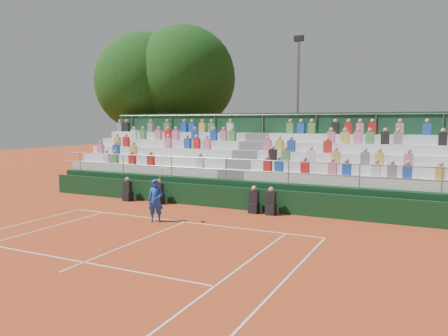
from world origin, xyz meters
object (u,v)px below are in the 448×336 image
at_px(tree_west, 145,83).
at_px(floodlight_mast, 298,99).
at_px(tree_east, 184,78).
at_px(tennis_player, 156,200).

relative_size(tree_west, floodlight_mast, 1.11).
bearing_deg(tree_west, tree_east, 16.38).
bearing_deg(tennis_player, tree_west, 127.28).
relative_size(tree_west, tree_east, 0.96).
bearing_deg(tree_east, tree_west, -163.62).
xyz_separation_m(tree_west, tree_east, (2.82, 0.83, 0.27)).
bearing_deg(tree_east, tennis_player, -63.49).
distance_m(tree_west, floodlight_mast, 11.27).
height_order(tree_west, tree_east, tree_east).
bearing_deg(tree_west, floodlight_mast, 4.98).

